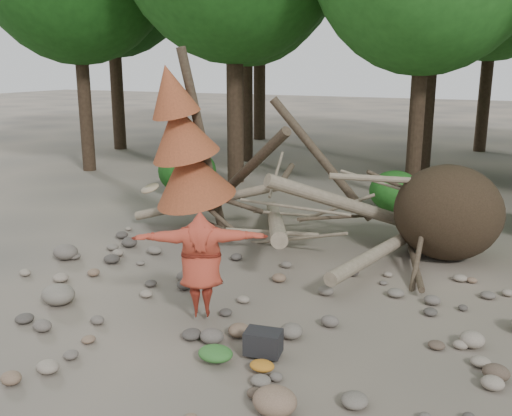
% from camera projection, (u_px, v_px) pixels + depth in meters
% --- Properties ---
extents(ground, '(120.00, 120.00, 0.00)m').
position_uv_depth(ground, '(241.00, 315.00, 9.25)').
color(ground, '#514C44').
rests_on(ground, ground).
extents(deadfall_pile, '(8.55, 5.24, 3.30)m').
position_uv_depth(deadfall_pile, '(418.00, 212.00, 11.89)').
color(deadfall_pile, '#332619').
rests_on(deadfall_pile, ground).
extents(dead_conifer, '(2.06, 2.16, 4.35)m').
position_uv_depth(dead_conifer, '(185.00, 147.00, 12.97)').
color(dead_conifer, '#4C3F30').
rests_on(dead_conifer, ground).
extents(bush_left, '(1.80, 1.80, 1.44)m').
position_uv_depth(bush_left, '(187.00, 171.00, 17.66)').
color(bush_left, '#1A5216').
rests_on(bush_left, ground).
extents(bush_mid, '(1.40, 1.40, 1.12)m').
position_uv_depth(bush_mid, '(395.00, 191.00, 15.61)').
color(bush_mid, '#23691E').
rests_on(bush_mid, ground).
extents(frisbee_thrower, '(2.12, 1.45, 2.08)m').
position_uv_depth(frisbee_thrower, '(201.00, 264.00, 8.88)').
color(frisbee_thrower, '#A93826').
rests_on(frisbee_thrower, ground).
extents(backpack, '(0.54, 0.40, 0.33)m').
position_uv_depth(backpack, '(263.00, 346.00, 7.89)').
color(backpack, black).
rests_on(backpack, ground).
extents(cloth_green, '(0.49, 0.41, 0.18)m').
position_uv_depth(cloth_green, '(216.00, 357.00, 7.75)').
color(cloth_green, '#2E6428').
rests_on(cloth_green, ground).
extents(cloth_orange, '(0.34, 0.28, 0.12)m').
position_uv_depth(cloth_orange, '(262.00, 369.00, 7.50)').
color(cloth_orange, '#A5661C').
rests_on(cloth_orange, ground).
extents(boulder_front_left, '(0.58, 0.52, 0.35)m').
position_uv_depth(boulder_front_left, '(58.00, 294.00, 9.63)').
color(boulder_front_left, slate).
rests_on(boulder_front_left, ground).
extents(boulder_front_right, '(0.53, 0.48, 0.32)m').
position_uv_depth(boulder_front_right, '(275.00, 401.00, 6.62)').
color(boulder_front_right, '#806450').
rests_on(boulder_front_right, ground).
extents(boulder_mid_left, '(0.53, 0.47, 0.32)m').
position_uv_depth(boulder_mid_left, '(66.00, 252.00, 11.83)').
color(boulder_mid_left, '#645D54').
rests_on(boulder_mid_left, ground).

